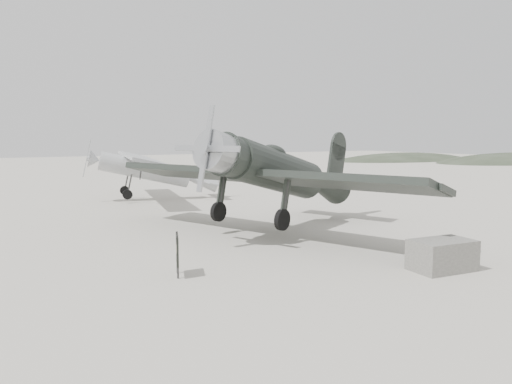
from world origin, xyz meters
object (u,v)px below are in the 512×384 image
highwing_monoplane (150,167)px  equipment_block (442,255)px  lowwing_monoplane (281,173)px  sign_board (177,250)px

highwing_monoplane → equipment_block: 19.42m
lowwing_monoplane → equipment_block: lowwing_monoplane is taller
lowwing_monoplane → sign_board: bearing=-167.6°
highwing_monoplane → equipment_block: bearing=-72.3°
equipment_block → sign_board: 7.42m
highwing_monoplane → sign_board: 16.69m
highwing_monoplane → sign_board: highwing_monoplane is taller
lowwing_monoplane → equipment_block: 7.61m
highwing_monoplane → sign_board: (-4.64, -15.99, -1.27)m
highwing_monoplane → lowwing_monoplane: bearing=-71.6°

